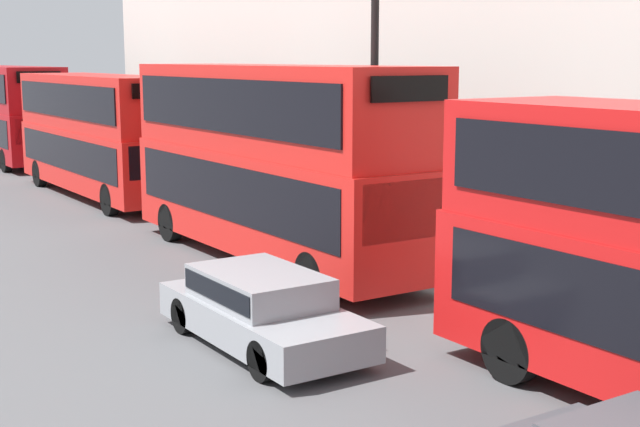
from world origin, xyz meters
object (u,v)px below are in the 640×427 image
Objects in this scene: bus_trailing at (6,109)px; car_hatchback at (261,307)px; pedestrian at (49,140)px; bus_second_in_queue at (273,155)px; bus_third_in_queue at (101,130)px.

bus_trailing is 30.36m from car_hatchback.
car_hatchback is 2.45× the size of pedestrian.
pedestrian is at bearing 85.21° from bus_second_in_queue.
bus_third_in_queue is 5.96× the size of pedestrian.
bus_third_in_queue is at bearing 90.00° from bus_second_in_queue.
bus_second_in_queue reaches higher than pedestrian.
bus_second_in_queue is 11.84m from bus_third_in_queue.
car_hatchback is at bearing -122.06° from bus_second_in_queue.
bus_second_in_queue reaches higher than bus_trailing.
bus_second_in_queue is 5.66× the size of pedestrian.
pedestrian is (5.54, 30.95, 0.15)m from car_hatchback.
bus_second_in_queue is 24.69m from bus_trailing.
bus_second_in_queue is 0.95× the size of bus_third_in_queue.
bus_trailing is 6.34× the size of pedestrian.
bus_second_in_queue is 2.31× the size of car_hatchback.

